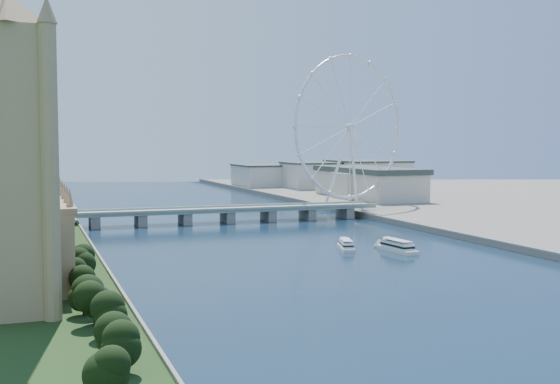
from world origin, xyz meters
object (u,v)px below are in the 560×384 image
london_eye (350,128)px  tour_boat_near (346,250)px  victoria_tower (10,145)px  tour_boat_far (397,252)px

london_eye → tour_boat_near: bearing=-115.9°
london_eye → tour_boat_near: size_ratio=4.77×
victoria_tower → london_eye: size_ratio=0.90×
tour_boat_near → tour_boat_far: size_ratio=0.85×
tour_boat_far → victoria_tower: bearing=-159.1°
london_eye → tour_boat_far: london_eye is taller
tour_boat_near → tour_boat_far: bearing=-21.3°
tour_boat_near → tour_boat_far: (20.73, -16.34, 0.00)m
victoria_tower → london_eye: 393.99m
london_eye → tour_boat_near: 230.01m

